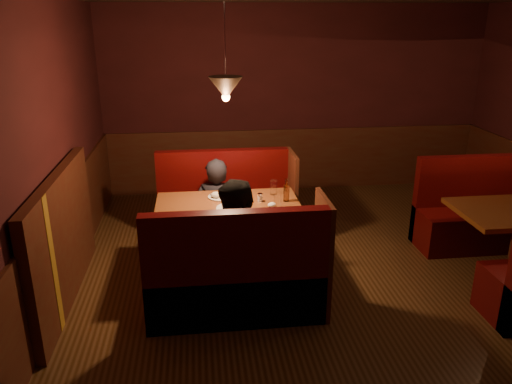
{
  "coord_description": "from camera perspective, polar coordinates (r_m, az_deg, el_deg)",
  "views": [
    {
      "loc": [
        -1.57,
        -4.25,
        2.73
      ],
      "look_at": [
        -0.97,
        0.7,
        0.95
      ],
      "focal_mm": 35.0,
      "sensor_mm": 36.0,
      "label": 1
    }
  ],
  "objects": [
    {
      "name": "room",
      "position": [
        4.79,
        9.22,
        -1.15
      ],
      "size": [
        6.02,
        7.02,
        2.92
      ],
      "color": "#3C230D",
      "rests_on": "ground"
    },
    {
      "name": "main_table",
      "position": [
        5.39,
        -3.01,
        -3.29
      ],
      "size": [
        1.54,
        0.93,
        1.07
      ],
      "color": "brown",
      "rests_on": "ground"
    },
    {
      "name": "main_bench_far",
      "position": [
        6.3,
        -3.36,
        -2.46
      ],
      "size": [
        1.69,
        0.6,
        1.15
      ],
      "color": "#3B0806",
      "rests_on": "ground"
    },
    {
      "name": "main_bench_near",
      "position": [
        4.73,
        -1.98,
        -10.36
      ],
      "size": [
        1.69,
        0.6,
        1.15
      ],
      "color": "#3B0806",
      "rests_on": "ground"
    },
    {
      "name": "second_bench_far",
      "position": [
        6.79,
        24.08,
        -2.66
      ],
      "size": [
        1.55,
        0.58,
        1.11
      ],
      "color": "#3B0806",
      "rests_on": "ground"
    },
    {
      "name": "diner_a",
      "position": [
        5.95,
        -4.54,
        0.11
      ],
      "size": [
        0.62,
        0.48,
        1.5
      ],
      "primitive_type": "imported",
      "rotation": [
        0.0,
        0.0,
        2.9
      ],
      "color": "black",
      "rests_on": "ground"
    },
    {
      "name": "diner_b",
      "position": [
        4.75,
        -1.85,
        -4.17
      ],
      "size": [
        0.96,
        0.87,
        1.63
      ],
      "primitive_type": "imported",
      "rotation": [
        0.0,
        0.0,
        -0.39
      ],
      "color": "black",
      "rests_on": "ground"
    }
  ]
}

